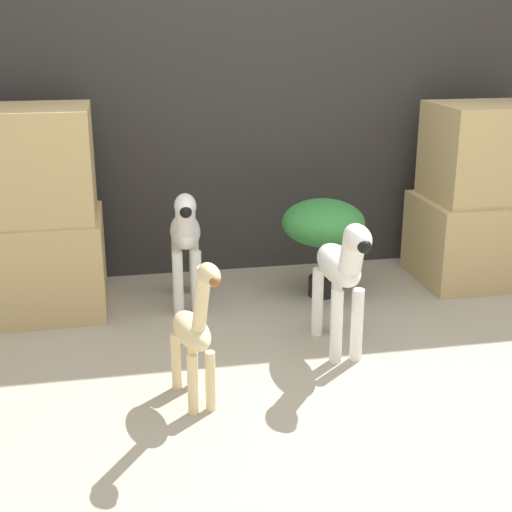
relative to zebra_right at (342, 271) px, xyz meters
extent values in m
plane|color=#9E937F|center=(-0.15, -0.49, -0.38)|extent=(14.00, 14.00, 0.00)
cube|color=#2D2B28|center=(-0.15, 1.21, 0.72)|extent=(6.40, 0.08, 2.20)
cube|color=tan|center=(-1.38, 0.76, -0.14)|extent=(0.74, 0.56, 0.48)
cube|color=tan|center=(-1.38, 0.76, 0.37)|extent=(0.70, 0.52, 0.53)
cube|color=tan|center=(1.08, 0.76, -0.15)|extent=(0.74, 0.56, 0.46)
cube|color=tan|center=(1.08, 0.76, 0.34)|extent=(0.65, 0.49, 0.52)
cylinder|color=white|center=(0.05, -0.09, -0.22)|extent=(0.05, 0.05, 0.32)
cylinder|color=white|center=(-0.04, -0.09, -0.22)|extent=(0.05, 0.05, 0.32)
cylinder|color=white|center=(0.04, 0.19, -0.22)|extent=(0.05, 0.05, 0.32)
cylinder|color=white|center=(-0.05, 0.19, -0.22)|extent=(0.05, 0.05, 0.32)
ellipsoid|color=white|center=(0.00, 0.05, 0.01)|extent=(0.16, 0.41, 0.15)
cylinder|color=white|center=(0.00, -0.12, 0.12)|extent=(0.10, 0.14, 0.19)
ellipsoid|color=white|center=(0.00, -0.18, 0.20)|extent=(0.10, 0.19, 0.11)
sphere|color=black|center=(0.00, -0.25, 0.19)|extent=(0.06, 0.06, 0.06)
cube|color=black|center=(0.00, -0.12, 0.13)|extent=(0.02, 0.08, 0.15)
cylinder|color=white|center=(-0.57, 0.55, -0.22)|extent=(0.05, 0.05, 0.32)
cylinder|color=white|center=(-0.66, 0.56, -0.22)|extent=(0.05, 0.05, 0.32)
cylinder|color=white|center=(-0.55, 0.84, -0.22)|extent=(0.05, 0.05, 0.32)
cylinder|color=white|center=(-0.64, 0.84, -0.22)|extent=(0.05, 0.05, 0.32)
ellipsoid|color=white|center=(-0.60, 0.70, 0.01)|extent=(0.18, 0.41, 0.15)
cylinder|color=white|center=(-0.61, 0.53, 0.12)|extent=(0.11, 0.15, 0.19)
ellipsoid|color=white|center=(-0.62, 0.47, 0.20)|extent=(0.12, 0.19, 0.11)
sphere|color=black|center=(-0.62, 0.39, 0.19)|extent=(0.06, 0.06, 0.06)
cube|color=black|center=(-0.61, 0.53, 0.13)|extent=(0.03, 0.08, 0.15)
cylinder|color=beige|center=(-0.62, -0.39, -0.26)|extent=(0.04, 0.04, 0.24)
cylinder|color=beige|center=(-0.69, -0.40, -0.26)|extent=(0.04, 0.04, 0.24)
cylinder|color=beige|center=(-0.67, -0.19, -0.26)|extent=(0.04, 0.04, 0.24)
cylinder|color=beige|center=(-0.73, -0.20, -0.26)|extent=(0.04, 0.04, 0.24)
ellipsoid|color=beige|center=(-0.68, -0.30, -0.09)|extent=(0.18, 0.31, 0.12)
cylinder|color=beige|center=(-0.65, -0.42, 0.08)|extent=(0.08, 0.14, 0.29)
ellipsoid|color=beige|center=(-0.63, -0.51, 0.21)|extent=(0.10, 0.14, 0.08)
sphere|color=brown|center=(-0.62, -0.56, 0.20)|extent=(0.04, 0.04, 0.04)
cylinder|color=black|center=(0.11, 0.66, -0.33)|extent=(0.14, 0.14, 0.10)
cylinder|color=brown|center=(0.11, 0.66, -0.18)|extent=(0.03, 0.03, 0.18)
ellipsoid|color=#337F38|center=(0.11, 0.66, 0.03)|extent=(0.43, 0.43, 0.24)
camera|label=1|loc=(-0.91, -2.75, 1.02)|focal=50.00mm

